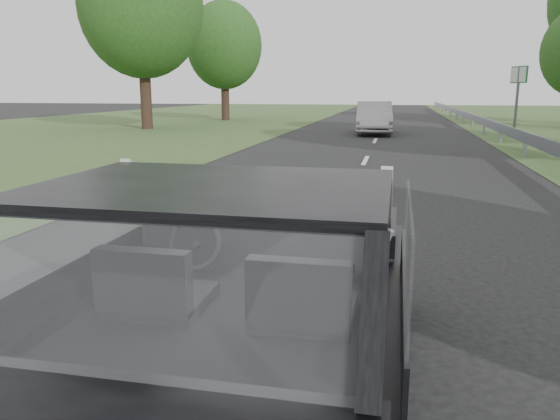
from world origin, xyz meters
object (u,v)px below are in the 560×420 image
at_px(subject_car, 241,296).
at_px(other_car, 374,118).
at_px(highway_sign, 517,101).
at_px(cat, 308,213).

distance_m(subject_car, other_car, 21.51).
relative_size(subject_car, highway_sign, 1.42).
relative_size(subject_car, other_car, 0.95).
bearing_deg(subject_car, other_car, 90.59).
height_order(subject_car, highway_sign, highway_sign).
distance_m(cat, highway_sign, 21.57).
bearing_deg(cat, highway_sign, 70.56).
bearing_deg(other_car, highway_sign, -3.01).
xyz_separation_m(cat, highway_sign, (5.26, 20.92, 0.33)).
height_order(other_car, highway_sign, highway_sign).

